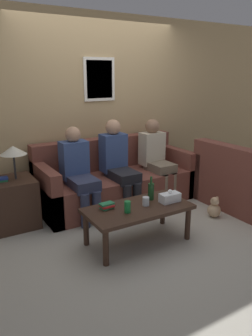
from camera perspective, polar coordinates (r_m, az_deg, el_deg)
ground_plane at (r=4.35m, az=1.56°, el=-8.03°), size 16.00×16.00×0.00m
wall_back at (r=4.87m, az=-4.78°, el=10.46°), size 9.00×0.08×2.60m
couch_main at (r=4.67m, az=-1.94°, el=-2.29°), size 2.19×0.90×0.88m
couch_side at (r=4.76m, az=20.24°, el=-2.92°), size 0.90×1.30×0.88m
coffee_table at (r=3.54m, az=2.09°, el=-7.59°), size 1.14×0.58×0.41m
side_table_with_lamp at (r=4.15m, az=-19.16°, el=-5.31°), size 0.53×0.53×0.98m
wine_bottle at (r=3.69m, az=4.38°, el=-4.00°), size 0.07×0.07×0.27m
drinking_glass at (r=3.54m, az=3.48°, el=-5.79°), size 0.07×0.07×0.09m
book_stack at (r=3.47m, az=-3.37°, el=-6.57°), size 0.15×0.12×0.06m
soda_can at (r=3.36m, az=0.25°, el=-6.79°), size 0.07×0.07×0.12m
tissue_box at (r=3.66m, az=7.64°, el=-5.07°), size 0.23×0.12×0.15m
person_left at (r=4.14m, az=-8.28°, el=-0.39°), size 0.34×0.64×1.15m
person_middle at (r=4.40m, az=-1.38°, el=1.09°), size 0.34×0.66×1.19m
person_right at (r=4.78m, az=5.29°, el=2.07°), size 0.34×0.59×1.15m
teddy_bear at (r=4.38m, az=15.10°, el=-6.79°), size 0.17×0.17×0.27m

